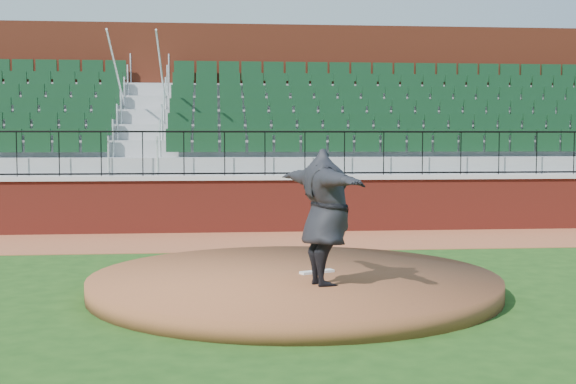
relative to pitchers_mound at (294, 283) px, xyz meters
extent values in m
plane|color=#1A3F12|center=(0.06, 0.06, -0.12)|extent=(90.00, 90.00, 0.00)
cube|color=brown|center=(0.06, 5.46, -0.12)|extent=(34.00, 3.20, 0.01)
cube|color=maroon|center=(0.06, 7.06, 0.47)|extent=(34.00, 0.35, 1.20)
cube|color=#B7B7B7|center=(0.06, 7.06, 1.12)|extent=(34.00, 0.45, 0.10)
cube|color=maroon|center=(0.06, 12.59, 2.62)|extent=(34.00, 0.50, 5.50)
cylinder|color=brown|center=(0.00, 0.00, 0.00)|extent=(5.71, 5.71, 0.25)
cube|color=silver|center=(0.33, 0.09, 0.14)|extent=(0.52, 0.33, 0.03)
imported|color=black|center=(0.31, -0.83, 1.01)|extent=(1.24, 2.26, 1.78)
camera|label=1|loc=(-1.12, -10.72, 2.04)|focal=48.52mm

